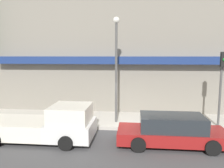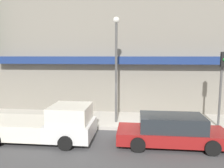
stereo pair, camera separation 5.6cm
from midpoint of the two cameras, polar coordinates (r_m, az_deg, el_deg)
The scene contains 8 objects.
ground_plane at distance 12.12m, azimuth 3.57°, elevation -12.10°, with size 80.00×80.00×0.00m, color #424244.
sidewalk at distance 13.66m, azimuth 3.85°, elevation -9.43°, with size 36.00×3.30×0.18m.
building at distance 16.20m, azimuth 4.31°, elevation 8.08°, with size 19.80×3.80×9.99m.
pickup_truck at distance 11.09m, azimuth -16.85°, elevation -10.17°, with size 5.27×2.28×1.74m.
parked_car at distance 10.44m, azimuth 15.16°, elevation -11.68°, with size 4.87×1.99×1.39m.
fire_hydrant at distance 12.37m, azimuth 9.71°, elevation -9.24°, with size 0.19×0.19×0.70m.
street_lamp at distance 12.44m, azimuth 0.98°, elevation 6.70°, with size 0.36×0.36×6.00m.
traffic_light at distance 12.99m, azimuth 26.64°, elevation 1.81°, with size 0.28×0.42×4.07m.
Camera 1 is at (0.40, -11.42, 4.06)m, focal length 35.00 mm.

